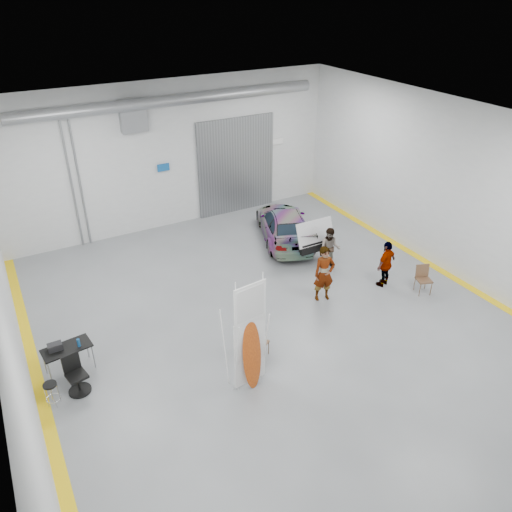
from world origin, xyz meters
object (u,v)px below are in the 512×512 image
folding_chair_near (260,348)px  folding_chair_far (423,285)px  sedan_car (285,225)px  person_b (330,248)px  work_table (64,348)px  person_c (386,264)px  shop_stool (52,394)px  surfboard_display (250,345)px  person_a (324,274)px  office_chair (77,376)px

folding_chair_near → folding_chair_far: (6.37, 0.13, 0.02)m
sedan_car → person_b: (0.26, -2.66, 0.13)m
work_table → person_c: bearing=-4.6°
folding_chair_near → work_table: 5.25m
person_b → person_c: 2.11m
work_table → shop_stool: bearing=-116.9°
person_b → surfboard_display: bearing=-102.3°
person_a → folding_chair_far: (3.15, -1.34, -0.66)m
surfboard_display → person_b: bearing=29.5°
person_c → shop_stool: bearing=-15.4°
person_a → person_b: person_a is taller
person_a → surfboard_display: size_ratio=0.58×
person_a → office_chair: 7.99m
person_b → shop_stool: size_ratio=2.27×
person_c → folding_chair_far: (0.82, -1.00, -0.54)m
person_c → work_table: (-10.41, 0.83, -0.05)m
sedan_car → person_a: size_ratio=2.33×
office_chair → folding_chair_far: bearing=-17.0°
surfboard_display → office_chair: 4.52m
sedan_car → folding_chair_far: 5.92m
person_b → folding_chair_near: person_b is taller
office_chair → folding_chair_near: bearing=-25.0°
folding_chair_near → folding_chair_far: bearing=-28.8°
folding_chair_far → surfboard_display: bearing=-152.5°
surfboard_display → folding_chair_far: surfboard_display is taller
folding_chair_far → work_table: size_ratio=0.74×
person_b → person_c: (0.95, -1.89, 0.06)m
person_c → work_table: person_c is taller
folding_chair_far → office_chair: size_ratio=0.90×
folding_chair_far → shop_stool: (-11.77, 0.74, 0.04)m
surfboard_display → folding_chair_far: size_ratio=3.41×
office_chair → person_c: bearing=-11.8°
surfboard_display → office_chair: (-3.95, 2.01, -0.87)m
shop_stool → office_chair: office_chair is taller
folding_chair_far → work_table: work_table is taller
person_a → person_b: size_ratio=1.23×
person_b → work_table: bearing=-131.9°
surfboard_display → shop_stool: (-4.60, 1.79, -1.00)m
person_c → person_b: bearing=-80.1°
sedan_car → shop_stool: bearing=47.0°
person_a → work_table: size_ratio=1.46×
sedan_car → office_chair: bearing=47.5°
folding_chair_near → work_table: bearing=128.1°
sedan_car → person_a: bearing=95.8°
person_a → surfboard_display: (-4.02, -2.39, 0.38)m
person_a → work_table: person_a is taller
folding_chair_far → office_chair: (-11.12, 0.96, 0.17)m
shop_stool → office_chair: size_ratio=0.64×
person_a → person_b: bearing=62.3°
office_chair → person_a: bearing=-9.3°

